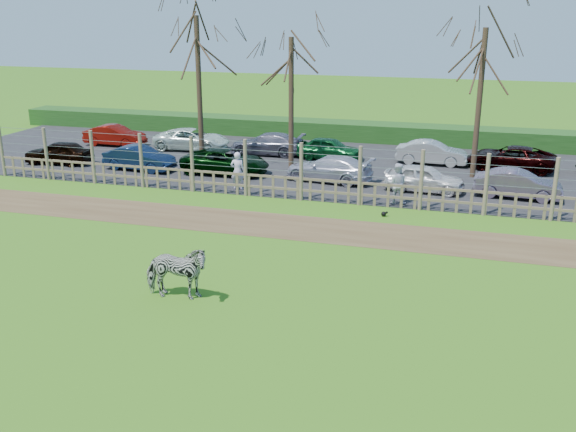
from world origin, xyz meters
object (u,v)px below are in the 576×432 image
(visitor_a, at_px, (238,171))
(zebra, at_px, (176,272))
(car_7, at_px, (115,135))
(car_10, at_px, (330,149))
(car_4, at_px, (424,178))
(car_9, at_px, (267,144))
(tree_right, at_px, (482,67))
(visitor_b, at_px, (397,184))
(car_0, at_px, (59,152))
(car_3, at_px, (329,169))
(tree_left, at_px, (198,55))
(tree_mid, at_px, (291,71))
(car_2, at_px, (225,162))
(car_8, at_px, (192,139))
(car_5, at_px, (518,184))
(car_1, at_px, (139,158))
(crow, at_px, (384,214))
(car_12, at_px, (511,158))
(car_11, at_px, (432,153))

(visitor_a, bearing_deg, zebra, 92.19)
(car_7, bearing_deg, car_10, -90.80)
(car_4, xyz_separation_m, car_9, (-9.01, 5.24, 0.00))
(tree_right, distance_m, visitor_b, 7.62)
(car_0, height_order, car_7, same)
(car_4, bearing_deg, car_3, 85.83)
(tree_left, relative_size, tree_right, 1.07)
(tree_mid, xyz_separation_m, car_2, (-2.74, -2.22, -4.23))
(visitor_a, xyz_separation_m, car_2, (-1.60, 2.57, -0.26))
(car_8, height_order, car_9, same)
(zebra, xyz_separation_m, visitor_b, (4.84, 10.90, 0.09))
(tree_left, xyz_separation_m, tree_right, (13.50, 1.50, -0.37))
(car_10, bearing_deg, car_5, -113.04)
(car_7, distance_m, car_8, 4.86)
(car_5, bearing_deg, car_2, 92.84)
(car_0, height_order, car_4, same)
(car_10, bearing_deg, car_8, 92.28)
(car_2, distance_m, car_5, 13.63)
(visitor_b, relative_size, car_0, 0.49)
(car_9, bearing_deg, car_8, -92.46)
(tree_left, height_order, car_7, tree_left)
(tree_mid, distance_m, zebra, 16.44)
(car_1, bearing_deg, car_9, -40.16)
(crow, xyz_separation_m, car_0, (-17.61, 4.09, 0.53))
(car_0, xyz_separation_m, car_3, (14.36, 0.47, 0.00))
(car_12, bearing_deg, zebra, -19.66)
(tree_right, relative_size, car_8, 1.70)
(crow, xyz_separation_m, car_5, (5.16, 4.07, 0.53))
(tree_left, bearing_deg, car_5, -6.24)
(tree_mid, height_order, car_3, tree_mid)
(visitor_a, bearing_deg, car_11, -146.46)
(tree_right, height_order, car_4, tree_right)
(car_0, xyz_separation_m, car_2, (9.15, 0.44, 0.00))
(tree_left, height_order, car_8, tree_left)
(tree_right, height_order, visitor_a, tree_right)
(tree_mid, distance_m, car_2, 5.50)
(visitor_b, relative_size, car_3, 0.42)
(tree_left, bearing_deg, zebra, -69.24)
(zebra, height_order, car_2, zebra)
(car_5, bearing_deg, tree_right, 35.38)
(visitor_a, bearing_deg, tree_left, -57.80)
(visitor_b, bearing_deg, car_1, -8.91)
(visitor_b, relative_size, car_11, 0.47)
(car_5, distance_m, car_7, 22.92)
(zebra, height_order, car_10, zebra)
(car_7, relative_size, car_8, 0.84)
(zebra, xyz_separation_m, car_2, (-3.88, 13.67, -0.17))
(car_10, height_order, car_11, same)
(car_8, distance_m, car_12, 17.43)
(visitor_b, distance_m, car_3, 4.50)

